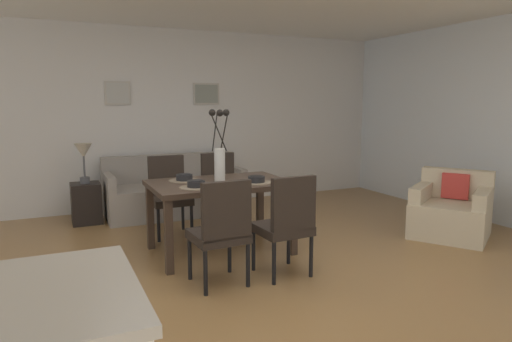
{
  "coord_description": "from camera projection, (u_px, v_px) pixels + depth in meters",
  "views": [
    {
      "loc": [
        -1.55,
        -3.47,
        1.54
      ],
      "look_at": [
        0.44,
        0.87,
        0.82
      ],
      "focal_mm": 31.94,
      "sensor_mm": 36.0,
      "label": 1
    }
  ],
  "objects": [
    {
      "name": "ground_plane",
      "position": [
        252.0,
        280.0,
        3.98
      ],
      "size": [
        9.0,
        9.0,
        0.0
      ],
      "primitive_type": "plane",
      "color": "olive"
    },
    {
      "name": "back_wall_panel",
      "position": [
        162.0,
        119.0,
        6.71
      ],
      "size": [
        9.0,
        0.1,
        2.6
      ],
      "primitive_type": "cube",
      "color": "silver",
      "rests_on": "ground"
    },
    {
      "name": "side_window_wall",
      "position": [
        506.0,
        122.0,
        5.65
      ],
      "size": [
        0.1,
        6.3,
        2.6
      ],
      "primitive_type": "cube",
      "color": "white",
      "rests_on": "ground"
    },
    {
      "name": "dining_table",
      "position": [
        220.0,
        190.0,
        4.66
      ],
      "size": [
        1.4,
        0.92,
        0.74
      ],
      "color": "#3D2D23",
      "rests_on": "ground"
    },
    {
      "name": "dining_chair_near_left",
      "position": [
        221.0,
        228.0,
        3.78
      ],
      "size": [
        0.46,
        0.46,
        0.92
      ],
      "color": "black",
      "rests_on": "ground"
    },
    {
      "name": "dining_chair_near_right",
      "position": [
        169.0,
        191.0,
        5.32
      ],
      "size": [
        0.44,
        0.44,
        0.92
      ],
      "color": "black",
      "rests_on": "ground"
    },
    {
      "name": "dining_chair_far_left",
      "position": [
        287.0,
        221.0,
        4.0
      ],
      "size": [
        0.46,
        0.46,
        0.92
      ],
      "color": "black",
      "rests_on": "ground"
    },
    {
      "name": "dining_chair_far_right",
      "position": [
        221.0,
        187.0,
        5.61
      ],
      "size": [
        0.45,
        0.45,
        0.92
      ],
      "color": "black",
      "rests_on": "ground"
    },
    {
      "name": "centerpiece_vase",
      "position": [
        220.0,
        154.0,
        4.61
      ],
      "size": [
        0.21,
        0.23,
        0.73
      ],
      "color": "silver",
      "rests_on": "dining_table"
    },
    {
      "name": "placemat_near_left",
      "position": [
        196.0,
        187.0,
        4.33
      ],
      "size": [
        0.32,
        0.32,
        0.01
      ],
      "primitive_type": "cylinder",
      "color": "#7F705B",
      "rests_on": "dining_table"
    },
    {
      "name": "bowl_near_left",
      "position": [
        196.0,
        183.0,
        4.33
      ],
      "size": [
        0.17,
        0.17,
        0.07
      ],
      "color": "black",
      "rests_on": "dining_table"
    },
    {
      "name": "placemat_near_right",
      "position": [
        184.0,
        180.0,
        4.7
      ],
      "size": [
        0.32,
        0.32,
        0.01
      ],
      "primitive_type": "cylinder",
      "color": "#7F705B",
      "rests_on": "dining_table"
    },
    {
      "name": "bowl_near_right",
      "position": [
        184.0,
        177.0,
        4.7
      ],
      "size": [
        0.17,
        0.17,
        0.07
      ],
      "color": "black",
      "rests_on": "dining_table"
    },
    {
      "name": "placemat_far_left",
      "position": [
        256.0,
        182.0,
        4.59
      ],
      "size": [
        0.32,
        0.32,
        0.01
      ],
      "primitive_type": "cylinder",
      "color": "#7F705B",
      "rests_on": "dining_table"
    },
    {
      "name": "bowl_far_left",
      "position": [
        256.0,
        179.0,
        4.59
      ],
      "size": [
        0.17,
        0.17,
        0.07
      ],
      "color": "black",
      "rests_on": "dining_table"
    },
    {
      "name": "sofa",
      "position": [
        174.0,
        193.0,
        6.37
      ],
      "size": [
        1.86,
        0.84,
        0.8
      ],
      "color": "gray",
      "rests_on": "ground"
    },
    {
      "name": "side_table",
      "position": [
        86.0,
        203.0,
        5.84
      ],
      "size": [
        0.36,
        0.36,
        0.52
      ],
      "primitive_type": "cube",
      "color": "black",
      "rests_on": "ground"
    },
    {
      "name": "table_lamp",
      "position": [
        83.0,
        154.0,
        5.75
      ],
      "size": [
        0.22,
        0.22,
        0.51
      ],
      "color": "#4C4C51",
      "rests_on": "side_table"
    },
    {
      "name": "armchair",
      "position": [
        451.0,
        212.0,
        5.29
      ],
      "size": [
        1.11,
        1.11,
        0.75
      ],
      "color": "beige",
      "rests_on": "ground"
    },
    {
      "name": "framed_picture_left",
      "position": [
        118.0,
        93.0,
        6.34
      ],
      "size": [
        0.35,
        0.03,
        0.33
      ],
      "color": "#B2ADA3"
    },
    {
      "name": "framed_picture_center",
      "position": [
        206.0,
        94.0,
        6.87
      ],
      "size": [
        0.41,
        0.03,
        0.32
      ],
      "color": "#B2ADA3"
    }
  ]
}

